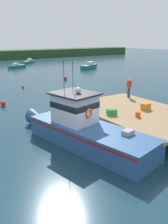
% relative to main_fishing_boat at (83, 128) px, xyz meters
% --- Properties ---
extents(ground_plane, '(200.00, 200.00, 0.00)m').
position_rel_main_fishing_boat_xyz_m(ground_plane, '(-0.09, 0.15, -1.01)').
color(ground_plane, '#193847').
extents(dock, '(6.00, 9.00, 1.20)m').
position_rel_main_fishing_boat_xyz_m(dock, '(4.71, 0.15, 0.07)').
color(dock, '#4C3D2D').
rests_on(dock, ground).
extents(main_fishing_boat, '(4.06, 9.97, 4.80)m').
position_rel_main_fishing_boat_xyz_m(main_fishing_boat, '(0.00, 0.00, 0.00)').
color(main_fishing_boat, '#285184').
rests_on(main_fishing_boat, ground).
extents(crate_stack_near_edge, '(0.71, 0.62, 0.39)m').
position_rel_main_fishing_boat_xyz_m(crate_stack_near_edge, '(2.59, 0.41, 0.39)').
color(crate_stack_near_edge, '#2D8442').
rests_on(crate_stack_near_edge, dock).
extents(crate_stack_mid_dock, '(0.62, 0.46, 0.46)m').
position_rel_main_fishing_boat_xyz_m(crate_stack_mid_dock, '(5.35, -0.03, 0.42)').
color(crate_stack_mid_dock, orange).
rests_on(crate_stack_mid_dock, dock).
extents(bait_bucket, '(0.32, 0.32, 0.34)m').
position_rel_main_fishing_boat_xyz_m(bait_bucket, '(3.70, -0.85, 0.36)').
color(bait_bucket, '#E04C19').
rests_on(bait_bucket, dock).
extents(deckhand_by_the_boat, '(0.36, 0.22, 1.63)m').
position_rel_main_fishing_boat_xyz_m(deckhand_by_the_boat, '(6.96, 3.26, 1.05)').
color(deckhand_by_the_boat, '#383842').
rests_on(deckhand_by_the_boat, dock).
extents(moored_boat_near_channel, '(3.94, 3.55, 1.13)m').
position_rel_main_fishing_boat_xyz_m(moored_boat_near_channel, '(15.30, 45.26, -0.62)').
color(moored_boat_near_channel, '#196B5B').
rests_on(moored_boat_near_channel, ground).
extents(moored_boat_outer_mooring, '(4.23, 2.47, 1.08)m').
position_rel_main_fishing_boat_xyz_m(moored_boat_outer_mooring, '(9.61, 37.90, -0.64)').
color(moored_boat_outer_mooring, '#196B5B').
rests_on(moored_boat_outer_mooring, ground).
extents(moored_boat_mid_harbor, '(5.28, 3.34, 1.37)m').
position_rel_main_fishing_boat_xyz_m(moored_boat_mid_harbor, '(21.31, 28.65, -0.54)').
color(moored_boat_mid_harbor, '#196B5B').
rests_on(moored_boat_mid_harbor, ground).
extents(mooring_buoy_channel_marker, '(0.34, 0.34, 0.34)m').
position_rel_main_fishing_boat_xyz_m(mooring_buoy_channel_marker, '(3.14, 17.74, -0.84)').
color(mooring_buoy_channel_marker, '#EA5B19').
rests_on(mooring_buoy_channel_marker, ground).
extents(mooring_buoy_spare_mooring, '(0.50, 0.50, 0.50)m').
position_rel_main_fishing_boat_xyz_m(mooring_buoy_spare_mooring, '(-1.40, 10.91, -0.76)').
color(mooring_buoy_spare_mooring, red).
rests_on(mooring_buoy_spare_mooring, ground).
extents(mooring_buoy_inshore, '(0.49, 0.49, 0.49)m').
position_rel_main_fishing_boat_xyz_m(mooring_buoy_inshore, '(10.57, 19.93, -0.76)').
color(mooring_buoy_inshore, red).
rests_on(mooring_buoy_inshore, ground).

